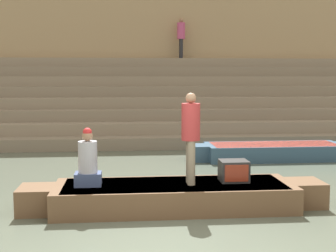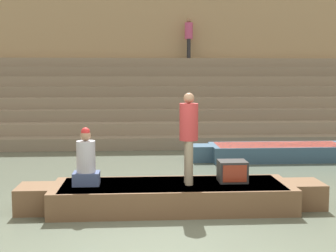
% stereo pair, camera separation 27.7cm
% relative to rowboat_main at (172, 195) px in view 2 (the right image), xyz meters
% --- Properties ---
extents(ground_plane, '(120.00, 120.00, 0.00)m').
position_rel_rowboat_main_xyz_m(ground_plane, '(-0.24, -1.49, -0.24)').
color(ground_plane, '#566051').
extents(ghat_steps, '(36.00, 6.08, 3.09)m').
position_rel_rowboat_main_xyz_m(ghat_steps, '(-0.24, 10.43, 0.85)').
color(ghat_steps, gray).
rests_on(ghat_steps, ground).
extents(back_wall, '(34.20, 1.28, 9.72)m').
position_rel_rowboat_main_xyz_m(back_wall, '(-0.24, 13.18, 4.59)').
color(back_wall, tan).
rests_on(back_wall, ground).
extents(rowboat_main, '(5.41, 1.45, 0.45)m').
position_rel_rowboat_main_xyz_m(rowboat_main, '(0.00, 0.00, 0.00)').
color(rowboat_main, brown).
rests_on(rowboat_main, ground).
extents(person_standing, '(0.33, 0.33, 1.61)m').
position_rel_rowboat_main_xyz_m(person_standing, '(0.28, -0.02, 1.14)').
color(person_standing, gray).
rests_on(person_standing, rowboat_main).
extents(person_rowing, '(0.46, 0.36, 1.01)m').
position_rel_rowboat_main_xyz_m(person_rowing, '(-1.51, 0.02, 0.61)').
color(person_rowing, '#3D4C75').
rests_on(person_rowing, rowboat_main).
extents(tv_set, '(0.50, 0.44, 0.38)m').
position_rel_rowboat_main_xyz_m(tv_set, '(1.09, 0.10, 0.40)').
color(tv_set, '#2D2D2D').
rests_on(tv_set, rowboat_main).
extents(moored_boat_shore, '(4.91, 1.28, 0.44)m').
position_rel_rowboat_main_xyz_m(moored_boat_shore, '(3.35, 4.63, -0.01)').
color(moored_boat_shore, '#33516B').
rests_on(moored_boat_shore, ground).
extents(person_on_steps, '(0.34, 0.34, 1.72)m').
position_rel_rowboat_main_xyz_m(person_on_steps, '(1.62, 12.21, 3.84)').
color(person_on_steps, '#28282D').
rests_on(person_on_steps, ghat_steps).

